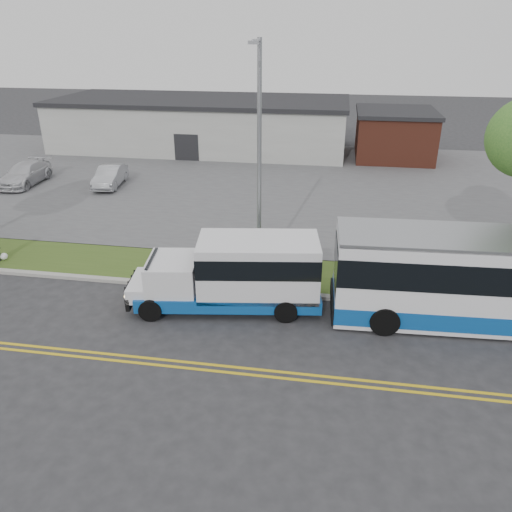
% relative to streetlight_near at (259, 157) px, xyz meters
% --- Properties ---
extents(ground, '(140.00, 140.00, 0.00)m').
position_rel_streetlight_near_xyz_m(ground, '(-3.00, -2.73, -5.23)').
color(ground, '#28282B').
rests_on(ground, ground).
extents(lane_line_north, '(70.00, 0.12, 0.01)m').
position_rel_streetlight_near_xyz_m(lane_line_north, '(-3.00, -6.58, -5.23)').
color(lane_line_north, gold).
rests_on(lane_line_north, ground).
extents(lane_line_south, '(70.00, 0.12, 0.01)m').
position_rel_streetlight_near_xyz_m(lane_line_south, '(-3.00, -6.88, -5.23)').
color(lane_line_south, gold).
rests_on(lane_line_south, ground).
extents(curb, '(80.00, 0.30, 0.15)m').
position_rel_streetlight_near_xyz_m(curb, '(-3.00, -1.63, -5.16)').
color(curb, '#9E9B93').
rests_on(curb, ground).
extents(verge, '(80.00, 3.30, 0.10)m').
position_rel_streetlight_near_xyz_m(verge, '(-3.00, 0.17, -5.18)').
color(verge, '#39531B').
rests_on(verge, ground).
extents(parking_lot, '(80.00, 25.00, 0.10)m').
position_rel_streetlight_near_xyz_m(parking_lot, '(-3.00, 14.27, -5.18)').
color(parking_lot, '#4C4C4F').
rests_on(parking_lot, ground).
extents(commercial_building, '(25.40, 10.40, 4.35)m').
position_rel_streetlight_near_xyz_m(commercial_building, '(-9.00, 24.27, -3.05)').
color(commercial_building, '#9E9E99').
rests_on(commercial_building, ground).
extents(brick_wing, '(6.30, 7.30, 3.90)m').
position_rel_streetlight_near_xyz_m(brick_wing, '(7.50, 23.27, -3.27)').
color(brick_wing, brown).
rests_on(brick_wing, ground).
extents(streetlight_near, '(0.35, 1.53, 9.50)m').
position_rel_streetlight_near_xyz_m(streetlight_near, '(0.00, 0.00, 0.00)').
color(streetlight_near, gray).
rests_on(streetlight_near, verge).
extents(shuttle_bus, '(7.55, 3.37, 2.80)m').
position_rel_streetlight_near_xyz_m(shuttle_bus, '(-0.30, -2.74, -3.74)').
color(shuttle_bus, '#0D4894').
rests_on(shuttle_bus, ground).
extents(transit_bus, '(12.31, 3.40, 3.38)m').
position_rel_streetlight_near_xyz_m(transit_bus, '(9.31, -2.32, -3.52)').
color(transit_bus, white).
rests_on(transit_bus, ground).
extents(parked_car_a, '(1.98, 4.29, 1.36)m').
position_rel_streetlight_near_xyz_m(parked_car_a, '(-12.04, 11.47, -4.45)').
color(parked_car_a, '#A3A5AA').
rests_on(parked_car_a, parking_lot).
extents(parked_car_b, '(2.21, 4.97, 1.42)m').
position_rel_streetlight_near_xyz_m(parked_car_b, '(-17.98, 10.98, -4.42)').
color(parked_car_b, silver).
rests_on(parked_car_b, parking_lot).
extents(grocery_bag_right, '(0.32, 0.32, 0.32)m').
position_rel_streetlight_near_xyz_m(grocery_bag_right, '(-11.88, -0.53, -4.97)').
color(grocery_bag_right, white).
rests_on(grocery_bag_right, verge).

